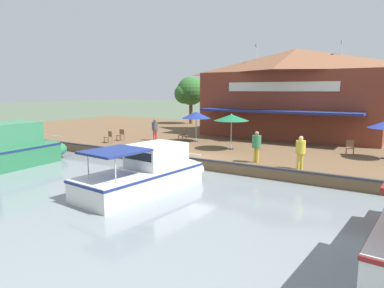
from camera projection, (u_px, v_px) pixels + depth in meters
ground_plane at (189, 169)px, 19.40m from camera, size 220.00×220.00×0.00m
quay_deck at (259, 140)px, 28.58m from camera, size 22.00×56.00×0.60m
quay_edge_fender at (190, 158)px, 19.38m from camera, size 0.20×50.40×0.10m
waterfront_restaurant at (294, 92)px, 29.01m from camera, size 9.94×14.69×7.87m
patio_umbrella_by_entrance at (196, 115)px, 25.64m from camera, size 2.17×2.17×2.32m
patio_umbrella_mid_patio_right at (231, 118)px, 22.18m from camera, size 2.29×2.29×2.34m
cafe_chair_facing_river at (350, 147)px, 20.63m from camera, size 0.51×0.51×0.85m
cafe_chair_beside_entrance at (183, 134)px, 26.46m from camera, size 0.52×0.52×0.85m
cafe_chair_back_row_seat at (109, 136)px, 25.34m from camera, size 0.50×0.50×0.85m
cafe_chair_mid_patio at (121, 134)px, 26.46m from camera, size 0.49×0.49×0.85m
person_at_quay_edge at (155, 127)px, 26.31m from camera, size 0.47×0.47×1.66m
person_near_entrance at (257, 143)px, 18.27m from camera, size 0.48×0.48×1.69m
person_mid_patio at (301, 149)px, 16.69m from camera, size 0.47×0.47×1.65m
motorboat_second_along at (3, 152)px, 19.47m from camera, size 9.04×3.62×2.53m
motorboat_nearest_quay at (152, 172)px, 15.38m from camera, size 7.05×2.95×2.02m
mooring_post at (180, 149)px, 19.94m from camera, size 0.22×0.22×0.92m
tree_behind_restaurant at (189, 92)px, 39.06m from camera, size 3.39×3.23×5.39m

